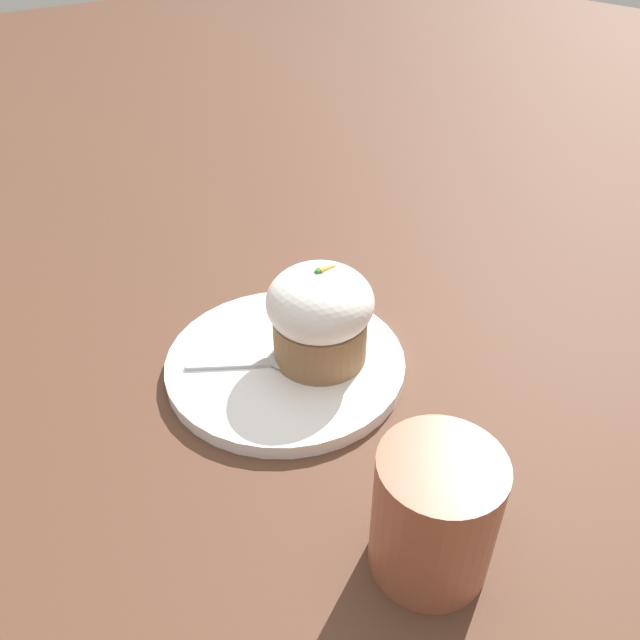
% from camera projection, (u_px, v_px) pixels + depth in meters
% --- Properties ---
extents(ground_plane, '(4.00, 4.00, 0.00)m').
position_uv_depth(ground_plane, '(286.00, 368.00, 0.61)').
color(ground_plane, '#513323').
extents(dessert_plate, '(0.23, 0.23, 0.01)m').
position_uv_depth(dessert_plate, '(286.00, 363.00, 0.61)').
color(dessert_plate, white).
rests_on(dessert_plate, ground_plane).
extents(carrot_cake, '(0.10, 0.10, 0.10)m').
position_uv_depth(carrot_cake, '(320.00, 315.00, 0.58)').
color(carrot_cake, olive).
rests_on(carrot_cake, dessert_plate).
extents(spoon, '(0.11, 0.08, 0.01)m').
position_uv_depth(spoon, '(271.00, 362.00, 0.60)').
color(spoon, '#B7B7BC').
rests_on(spoon, dessert_plate).
extents(coffee_cup, '(0.12, 0.08, 0.10)m').
position_uv_depth(coffee_cup, '(436.00, 512.00, 0.42)').
color(coffee_cup, '#9E563D').
rests_on(coffee_cup, ground_plane).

